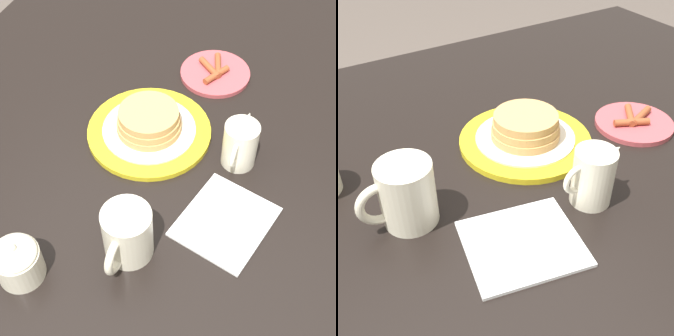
{
  "view_description": "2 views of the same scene",
  "coord_description": "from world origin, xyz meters",
  "views": [
    {
      "loc": [
        0.68,
        0.34,
        1.49
      ],
      "look_at": [
        0.12,
        0.11,
        0.76
      ],
      "focal_mm": 55.0,
      "sensor_mm": 36.0,
      "label": 1
    },
    {
      "loc": [
        0.41,
        0.58,
        1.19
      ],
      "look_at": [
        0.12,
        0.11,
        0.76
      ],
      "focal_mm": 45.0,
      "sensor_mm": 36.0,
      "label": 2
    }
  ],
  "objects": [
    {
      "name": "ground_plane",
      "position": [
        0.0,
        0.0,
        0.0
      ],
      "size": [
        8.0,
        8.0,
        0.0
      ],
      "primitive_type": "plane",
      "color": "#51473F"
    },
    {
      "name": "dining_table",
      "position": [
        0.0,
        0.0,
        0.63
      ],
      "size": [
        1.43,
        0.99,
        0.73
      ],
      "color": "black",
      "rests_on": "ground_plane"
    },
    {
      "name": "pancake_plate",
      "position": [
        0.03,
        0.03,
        0.75
      ],
      "size": [
        0.25,
        0.25,
        0.06
      ],
      "color": "gold",
      "rests_on": "dining_table"
    },
    {
      "name": "side_plate_bacon",
      "position": [
        -0.19,
        0.1,
        0.74
      ],
      "size": [
        0.16,
        0.16,
        0.02
      ],
      "color": "#B2474C",
      "rests_on": "dining_table"
    },
    {
      "name": "coffee_mug",
      "position": [
        0.3,
        0.11,
        0.79
      ],
      "size": [
        0.12,
        0.08,
        0.1
      ],
      "color": "beige",
      "rests_on": "dining_table"
    },
    {
      "name": "creamer_pitcher",
      "position": [
        0.03,
        0.22,
        0.78
      ],
      "size": [
        0.11,
        0.07,
        0.1
      ],
      "color": "beige",
      "rests_on": "dining_table"
    },
    {
      "name": "napkin",
      "position": [
        0.18,
        0.24,
        0.74
      ],
      "size": [
        0.19,
        0.17,
        0.01
      ],
      "color": "white",
      "rests_on": "dining_table"
    }
  ]
}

